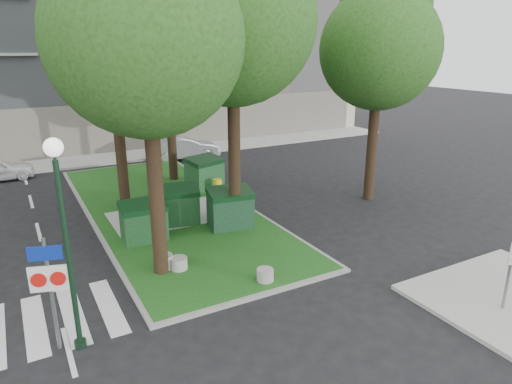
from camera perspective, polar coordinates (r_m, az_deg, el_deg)
ground at (r=12.85m, az=-1.60°, el=-13.38°), size 120.00×120.00×0.00m
median_island at (r=19.75m, az=-11.05°, el=-2.03°), size 6.00×16.00×0.12m
median_kerb at (r=19.75m, az=-11.05°, el=-2.06°), size 6.30×16.30×0.10m
sidewalk_corner at (r=14.68m, az=29.26°, el=-11.36°), size 5.00×4.00×0.12m
building_sidewalk at (r=29.47m, az=-18.44°, el=3.96°), size 42.00×3.00×0.12m
zebra_crossing at (r=13.15m, az=-19.93°, el=-13.73°), size 5.00×3.00×0.01m
apartment_building at (r=36.16m, az=-22.19°, el=18.72°), size 41.00×12.00×16.00m
tree_median_near_left at (r=12.87m, az=-13.52°, el=20.31°), size 5.20×5.20×10.53m
tree_median_near_right at (r=16.06m, az=-2.81°, el=22.56°), size 5.60×5.60×11.46m
tree_median_mid at (r=19.28m, az=-17.55°, el=18.01°), size 4.80×4.80×9.99m
tree_median_far at (r=23.09m, az=-11.23°, el=21.64°), size 5.80×5.80×11.93m
tree_street_right at (r=20.47m, az=15.37°, el=18.14°), size 5.00×5.00×10.06m
dumpster_a at (r=16.40m, az=-13.86°, el=-3.62°), size 1.58×1.14×1.43m
dumpster_b at (r=17.72m, az=-9.78°, el=-1.64°), size 1.77×1.39×1.48m
dumpster_c at (r=17.12m, az=-3.24°, el=-2.04°), size 1.79×1.39×1.52m
dumpster_d at (r=21.93m, az=-6.45°, el=2.39°), size 1.95×1.63×1.55m
bollard_left at (r=14.45m, az=-11.50°, el=-8.51°), size 0.59×0.59×0.42m
bollard_right at (r=13.49m, az=1.15°, el=-10.30°), size 0.50×0.50×0.36m
bollard_mid at (r=14.32m, az=-9.62°, el=-8.77°), size 0.52×0.52×0.37m
litter_bin at (r=21.18m, az=-4.81°, el=0.74°), size 0.38×0.38×0.67m
street_lamp at (r=10.47m, az=-22.90°, el=-3.58°), size 0.39×0.39×4.91m
traffic_sign_pole at (r=11.12m, az=-24.41°, el=-9.98°), size 0.80×0.29×2.76m
car_silver at (r=28.38m, az=-8.91°, el=5.46°), size 4.31×1.97×1.37m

